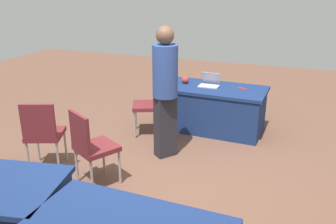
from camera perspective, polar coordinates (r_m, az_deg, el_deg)
ground_plane at (r=4.54m, az=-1.85°, el=-11.39°), size 14.40×14.40×0.00m
table_foreground at (r=6.05m, az=7.07°, el=0.59°), size 1.71×0.91×0.73m
chair_near_front at (r=5.77m, az=-2.68°, el=1.68°), size 0.58×0.58×0.96m
chair_tucked_left at (r=4.39m, az=-12.06°, el=-4.93°), size 0.60×0.60×0.96m
chair_tucked_right at (r=4.89m, az=-19.09°, el=-2.88°), size 0.57×0.57×0.96m
person_presenter at (r=4.87m, az=-0.45°, el=4.09°), size 0.48×0.48×1.82m
laptop_silver at (r=6.00m, az=6.56°, el=4.48°), size 0.32×0.30×0.21m
yarn_ball at (r=6.11m, az=2.72°, el=5.08°), size 0.12×0.12×0.12m
scissors_red at (r=5.93m, az=11.69°, el=3.64°), size 0.17×0.12×0.01m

